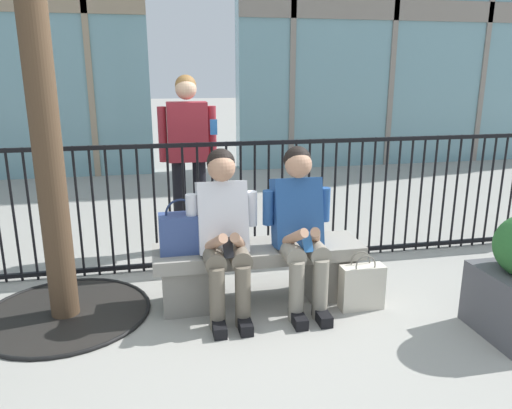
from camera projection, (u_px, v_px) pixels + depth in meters
The scene contains 8 objects.
ground_plane at pixel (259, 299), 3.86m from camera, with size 60.00×60.00×0.00m, color #9E9B93.
stone_bench at pixel (259, 267), 3.79m from camera, with size 1.60×0.44×0.45m.
seated_person_with_phone at pixel (224, 228), 3.51m from camera, with size 0.52×0.66×1.21m.
seated_person_companion at pixel (300, 223), 3.62m from camera, with size 0.52×0.66×1.21m.
handbag_on_bench at pixel (182, 232), 3.57m from camera, with size 0.32×0.18×0.41m.
shopping_bag at pixel (362, 286), 3.67m from camera, with size 0.33×0.13×0.44m.
bystander_at_railing at pixel (188, 150), 4.72m from camera, with size 0.55×0.27×1.71m.
plaza_railing at pixel (241, 204), 4.43m from camera, with size 7.17×0.04×1.15m.
Camera 1 is at (-0.74, -3.44, 1.74)m, focal length 34.30 mm.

